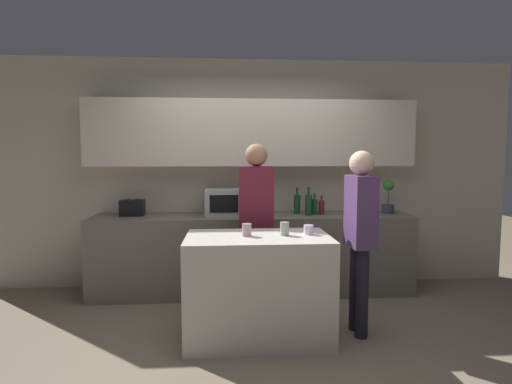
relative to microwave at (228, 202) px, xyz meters
name	(u,v)px	position (x,y,z in m)	size (l,w,h in m)	color
ground_plane	(264,350)	(0.28, -1.44, -1.04)	(14.00, 14.00, 0.00)	#7F705B
back_wall	(251,158)	(0.28, 0.22, 0.49)	(6.40, 0.40, 2.70)	beige
back_counter	(253,254)	(0.28, -0.05, -0.60)	(3.60, 0.62, 0.89)	#6B665B
kitchen_island	(258,287)	(0.25, -1.22, -0.60)	(1.22, 0.70, 0.89)	beige
microwave	(228,202)	(0.00, 0.00, 0.00)	(0.52, 0.39, 0.30)	#B7BABC
toaster	(132,208)	(-1.08, 0.00, -0.06)	(0.26, 0.16, 0.18)	black
potted_plant	(388,196)	(1.87, 0.00, 0.05)	(0.14, 0.14, 0.39)	#333D4C
bottle_0	(297,204)	(0.79, 0.02, -0.03)	(0.07, 0.07, 0.31)	#194723
bottle_1	(309,204)	(0.91, -0.10, -0.03)	(0.08, 0.08, 0.32)	#194723
bottle_2	(314,206)	(0.99, -0.02, -0.06)	(0.07, 0.07, 0.24)	#194723
bottle_3	(321,207)	(1.07, -0.04, -0.07)	(0.07, 0.07, 0.22)	maroon
cup_0	(247,230)	(0.15, -1.22, -0.10)	(0.08, 0.08, 0.11)	#C398A8
cup_1	(309,230)	(0.69, -1.18, -0.11)	(0.08, 0.08, 0.08)	silver
cup_2	(285,229)	(0.47, -1.22, -0.09)	(0.08, 0.08, 0.11)	#A7AD9B
person_left	(256,212)	(0.28, -0.61, -0.04)	(0.35, 0.22, 1.69)	black
person_center	(360,227)	(1.14, -1.19, -0.09)	(0.21, 0.35, 1.61)	black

